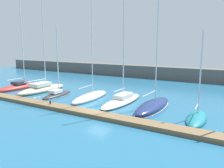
# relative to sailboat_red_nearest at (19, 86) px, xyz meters

# --- Properties ---
(ground_plane) EXTENTS (122.57, 122.57, 0.00)m
(ground_plane) POSITION_rel_sailboat_red_nearest_xyz_m (20.46, -4.29, -0.44)
(ground_plane) COLOR #236084
(dock_pier) EXTENTS (47.73, 1.72, 0.43)m
(dock_pier) POSITION_rel_sailboat_red_nearest_xyz_m (20.46, -6.01, -0.22)
(dock_pier) COLOR brown
(dock_pier) RESTS_ON ground_plane
(breakwater_seawall) EXTENTS (110.32, 3.19, 2.88)m
(breakwater_seawall) POSITION_rel_sailboat_red_nearest_xyz_m (20.46, 25.94, 1.00)
(breakwater_seawall) COLOR #5B5651
(breakwater_seawall) RESTS_ON ground_plane
(sailboat_red_nearest) EXTENTS (2.70, 8.89, 18.31)m
(sailboat_red_nearest) POSITION_rel_sailboat_red_nearest_xyz_m (0.00, 0.00, 0.00)
(sailboat_red_nearest) COLOR #B72D28
(sailboat_red_nearest) RESTS_ON ground_plane
(sailboat_sand_second) EXTENTS (3.26, 10.03, 18.73)m
(sailboat_sand_second) POSITION_rel_sailboat_red_nearest_xyz_m (5.35, 0.55, 0.06)
(sailboat_sand_second) COLOR beige
(sailboat_sand_second) RESTS_ON ground_plane
(sailboat_charcoal_third) EXTENTS (2.47, 6.57, 11.05)m
(sailboat_charcoal_third) POSITION_rel_sailboat_red_nearest_xyz_m (10.23, -0.78, -0.13)
(sailboat_charcoal_third) COLOR #2D2D33
(sailboat_charcoal_third) RESTS_ON ground_plane
(sailboat_white_fourth) EXTENTS (2.87, 8.88, 19.13)m
(sailboat_white_fourth) POSITION_rel_sailboat_red_nearest_xyz_m (15.75, 0.39, -0.13)
(sailboat_white_fourth) COLOR white
(sailboat_white_fourth) RESTS_ON ground_plane
(sailboat_ivory_fifth) EXTENTS (2.90, 10.27, 18.73)m
(sailboat_ivory_fifth) POSITION_rel_sailboat_red_nearest_xyz_m (20.80, 0.95, -0.04)
(sailboat_ivory_fifth) COLOR silver
(sailboat_ivory_fifth) RESTS_ON ground_plane
(sailboat_navy_sixth) EXTENTS (2.76, 9.48, 20.15)m
(sailboat_navy_sixth) POSITION_rel_sailboat_red_nearest_xyz_m (25.51, 0.29, -0.01)
(sailboat_navy_sixth) COLOR navy
(sailboat_navy_sixth) RESTS_ON ground_plane
(sailboat_teal_seventh) EXTENTS (2.45, 6.30, 9.70)m
(sailboat_teal_seventh) POSITION_rel_sailboat_red_nearest_xyz_m (31.11, -1.43, -0.26)
(sailboat_teal_seventh) COLOR #19707F
(sailboat_teal_seventh) RESTS_ON ground_plane
(dock_bollard) EXTENTS (0.20, 0.20, 0.44)m
(dock_bollard) POSITION_rel_sailboat_red_nearest_xyz_m (14.22, -6.01, 0.21)
(dock_bollard) COLOR black
(dock_bollard) RESTS_ON dock_pier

